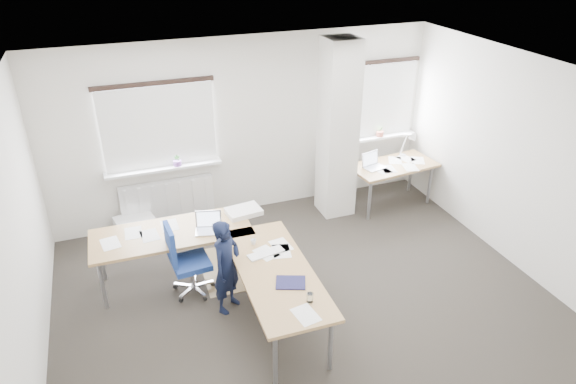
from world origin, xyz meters
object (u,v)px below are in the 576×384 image
object	(u,v)px
desk_side	(393,167)
task_chair	(189,274)
person	(227,267)
desk_main	(225,251)

from	to	relation	value
desk_side	task_chair	world-z (taller)	desk_side
task_chair	person	world-z (taller)	person
desk_main	task_chair	xyz separation A→B (m)	(-0.42, 0.25, -0.41)
desk_main	task_chair	size ratio (longest dim) A/B	2.60
desk_side	person	bearing A→B (deg)	-159.44
desk_side	person	size ratio (longest dim) A/B	1.21
desk_main	person	distance (m)	0.22
desk_side	person	distance (m)	3.56
task_chair	desk_main	bearing A→B (deg)	-34.50
task_chair	desk_side	bearing A→B (deg)	13.97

